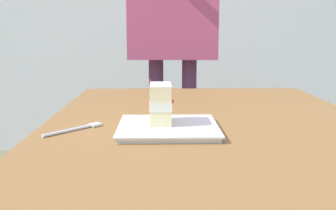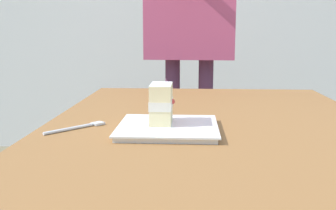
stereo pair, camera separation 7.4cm
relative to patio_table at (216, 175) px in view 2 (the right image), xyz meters
name	(u,v)px [view 2 (the right image)]	position (x,y,z in m)	size (l,w,h in m)	color
patio_table	(216,175)	(0.00, 0.00, 0.00)	(1.60, 0.90, 0.73)	brown
dessert_plate	(168,128)	(0.06, 0.12, 0.10)	(0.24, 0.24, 0.02)	white
cake_slice	(161,104)	(0.08, 0.13, 0.16)	(0.10, 0.07, 0.10)	beige
dessert_fork	(79,127)	(0.07, 0.34, 0.09)	(0.14, 0.13, 0.01)	silver
diner_person	(190,6)	(1.18, 0.07, 0.46)	(0.59, 0.46, 1.65)	#5D3049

